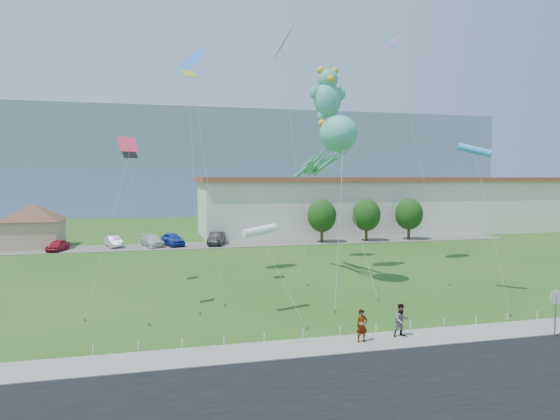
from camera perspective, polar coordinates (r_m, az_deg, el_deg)
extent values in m
plane|color=#275016|center=(28.14, 7.88, -13.12)|extent=(160.00, 160.00, 0.00)
cube|color=black|center=(21.35, 16.35, -18.73)|extent=(80.00, 8.00, 0.06)
cube|color=gray|center=(25.72, 10.24, -14.66)|extent=(80.00, 2.50, 0.10)
cube|color=#59544C|center=(61.36, -4.41, -3.89)|extent=(70.00, 6.00, 0.06)
cube|color=slate|center=(145.40, -10.05, 5.37)|extent=(160.00, 50.00, 25.00)
cube|color=tan|center=(64.83, -26.32, -2.46)|extent=(6.00, 6.00, 3.20)
pyramid|color=brown|center=(64.62, -26.39, -0.26)|extent=(9.20, 9.20, 1.80)
cube|color=beige|center=(77.98, 13.61, 0.42)|extent=(60.00, 14.00, 7.60)
cube|color=brown|center=(77.86, 13.65, 3.43)|extent=(61.00, 15.00, 0.60)
cylinder|color=slate|center=(29.42, 28.94, -10.59)|extent=(0.07, 0.07, 2.20)
cylinder|color=red|center=(29.19, 29.00, -8.68)|extent=(0.76, 0.04, 0.76)
cylinder|color=white|center=(29.18, 29.03, -8.69)|extent=(0.80, 0.02, 0.80)
cylinder|color=white|center=(25.13, -20.59, -14.81)|extent=(0.05, 0.05, 0.50)
cylinder|color=white|center=(24.97, -15.87, -14.83)|extent=(0.05, 0.05, 0.50)
cylinder|color=white|center=(24.98, -11.12, -14.75)|extent=(0.05, 0.05, 0.50)
cylinder|color=white|center=(25.15, -6.42, -14.57)|extent=(0.05, 0.05, 0.50)
cylinder|color=white|center=(25.47, -1.81, -14.31)|extent=(0.05, 0.05, 0.50)
cylinder|color=white|center=(25.95, 2.64, -13.97)|extent=(0.05, 0.05, 0.50)
cylinder|color=white|center=(26.56, 6.90, -13.57)|extent=(0.05, 0.05, 0.50)
cylinder|color=white|center=(27.31, 10.93, -13.13)|extent=(0.05, 0.05, 0.50)
cylinder|color=white|center=(28.19, 14.71, -12.65)|extent=(0.05, 0.05, 0.50)
cylinder|color=white|center=(29.17, 18.24, -12.15)|extent=(0.05, 0.05, 0.50)
cylinder|color=white|center=(30.25, 21.51, -11.65)|extent=(0.05, 0.05, 0.50)
cylinder|color=white|center=(31.43, 24.54, -11.15)|extent=(0.05, 0.05, 0.50)
cylinder|color=white|center=(32.68, 27.33, -10.66)|extent=(0.05, 0.05, 0.50)
cylinder|color=#3F2B19|center=(62.71, 4.80, -2.75)|extent=(0.36, 0.36, 2.20)
ellipsoid|color=#14380F|center=(62.49, 4.81, -0.65)|extent=(3.60, 3.60, 4.14)
cylinder|color=#3F2B19|center=(64.88, 9.83, -2.57)|extent=(0.36, 0.36, 2.20)
ellipsoid|color=#14380F|center=(64.67, 9.85, -0.54)|extent=(3.60, 3.60, 4.14)
cylinder|color=#3F2B19|center=(67.52, 14.49, -2.39)|extent=(0.36, 0.36, 2.20)
ellipsoid|color=#14380F|center=(67.32, 14.52, -0.44)|extent=(3.60, 3.60, 4.14)
imported|color=gray|center=(25.33, 9.34, -12.93)|extent=(0.59, 0.39, 1.60)
imported|color=gray|center=(26.50, 13.71, -12.14)|extent=(0.83, 0.65, 1.68)
imported|color=#A41428|center=(60.46, -24.07, -3.70)|extent=(2.31, 3.85, 1.23)
imported|color=#B1B1B8|center=(61.57, -18.48, -3.42)|extent=(2.47, 4.10, 1.28)
imported|color=silver|center=(60.91, -14.40, -3.39)|extent=(3.09, 4.96, 1.34)
imported|color=#1B3599|center=(60.76, -12.19, -3.28)|extent=(3.16, 4.86, 1.54)
imported|color=black|center=(60.82, -7.27, -3.23)|extent=(2.77, 4.83, 1.51)
ellipsoid|color=teal|center=(37.30, 6.70, 8.66)|extent=(2.69, 3.49, 2.69)
sphere|color=white|center=(36.18, 6.58, 9.27)|extent=(0.42, 0.42, 0.42)
sphere|color=white|center=(36.53, 8.00, 9.21)|extent=(0.42, 0.42, 0.42)
cylinder|color=slate|center=(30.81, 6.30, -11.46)|extent=(0.10, 0.10, 0.16)
cylinder|color=gray|center=(33.10, 6.81, -1.11)|extent=(2.77, 5.93, 10.42)
ellipsoid|color=teal|center=(43.00, 5.47, 12.44)|extent=(2.32, 1.97, 2.90)
sphere|color=teal|center=(43.30, 5.48, 14.66)|extent=(1.70, 1.70, 1.70)
sphere|color=yellow|center=(43.24, 4.68, 15.65)|extent=(0.63, 0.63, 0.63)
sphere|color=yellow|center=(43.64, 6.29, 15.52)|extent=(0.63, 0.63, 0.63)
sphere|color=yellow|center=(42.62, 5.81, 14.71)|extent=(0.63, 0.63, 0.63)
ellipsoid|color=teal|center=(42.72, 3.97, 13.23)|extent=(0.80, 0.57, 1.13)
ellipsoid|color=teal|center=(43.48, 6.96, 13.05)|extent=(0.80, 0.57, 1.13)
ellipsoid|color=teal|center=(42.65, 4.77, 10.70)|extent=(0.71, 0.63, 1.16)
ellipsoid|color=teal|center=(43.00, 6.14, 10.63)|extent=(0.71, 0.63, 1.16)
sphere|color=yellow|center=(42.41, 4.84, 9.89)|extent=(0.63, 0.63, 0.63)
sphere|color=yellow|center=(42.76, 6.22, 9.83)|extent=(0.63, 0.63, 0.63)
cylinder|color=slate|center=(34.02, 11.17, -10.05)|extent=(0.10, 0.10, 0.16)
cylinder|color=gray|center=(37.77, 7.98, 0.96)|extent=(0.04, 10.23, 12.38)
cube|color=#A3C02D|center=(37.28, -10.39, 15.09)|extent=(1.29, 1.29, 0.86)
cylinder|color=slate|center=(30.67, -9.13, -11.56)|extent=(0.10, 0.10, 0.16)
cylinder|color=gray|center=(33.07, -9.81, 2.98)|extent=(0.06, 6.98, 15.17)
cylinder|color=white|center=(29.55, -2.36, -2.38)|extent=(0.50, 2.25, 0.87)
cylinder|color=slate|center=(27.50, 3.08, -13.32)|extent=(0.10, 0.10, 0.16)
cylinder|color=gray|center=(28.38, 0.23, -7.78)|extent=(1.86, 3.68, 4.66)
cube|color=#F43651|center=(31.01, -17.01, 7.20)|extent=(1.29, 1.29, 0.86)
cylinder|color=slate|center=(29.01, -14.71, -12.53)|extent=(0.10, 0.10, 0.16)
cylinder|color=gray|center=(29.57, -15.90, -2.45)|extent=(1.14, 3.07, 9.75)
cone|color=#FF5C1C|center=(48.12, 0.27, 18.47)|extent=(1.80, 1.33, 1.33)
cylinder|color=slate|center=(37.91, 3.25, -8.56)|extent=(0.10, 0.10, 0.16)
cylinder|color=gray|center=(41.83, 1.62, 6.51)|extent=(0.48, 9.74, 20.04)
cone|color=#C234D1|center=(48.33, 12.69, 18.29)|extent=(1.80, 1.33, 1.33)
cylinder|color=slate|center=(40.02, 18.77, -8.10)|extent=(0.10, 0.10, 0.16)
cylinder|color=gray|center=(42.96, 15.50, 6.29)|extent=(0.54, 9.00, 20.02)
cone|color=blue|center=(42.04, -10.16, 16.45)|extent=(1.80, 1.33, 1.33)
cylinder|color=slate|center=(32.31, -6.35, -10.74)|extent=(0.10, 0.10, 0.16)
cylinder|color=gray|center=(36.13, -8.48, 4.57)|extent=(1.27, 9.90, 17.10)
cube|color=black|center=(38.89, -16.87, 6.32)|extent=(1.29, 1.29, 0.86)
cylinder|color=slate|center=(31.05, -21.42, -11.58)|extent=(0.10, 0.10, 0.16)
cylinder|color=gray|center=(34.53, -18.87, -1.72)|extent=(2.18, 9.11, 9.67)
cylinder|color=#378FFA|center=(36.30, 21.37, 6.40)|extent=(0.50, 2.25, 0.87)
cylinder|color=slate|center=(32.77, 24.87, -10.86)|extent=(0.10, 0.10, 0.16)
cylinder|color=gray|center=(34.13, 23.02, -1.89)|extent=(0.87, 5.02, 9.65)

